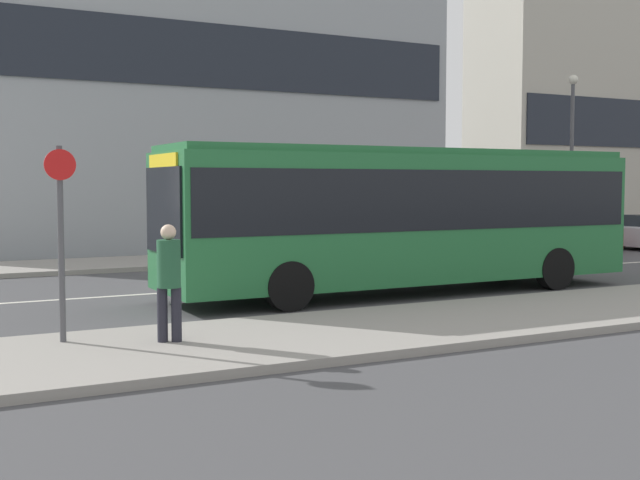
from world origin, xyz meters
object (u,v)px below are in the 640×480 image
(city_bus, at_px, (404,211))
(street_lamp, at_px, (572,140))
(bus_stop_sign, at_px, (61,228))
(pedestrian_near_stop, at_px, (169,275))
(parked_car_0, at_px, (563,236))

(city_bus, bearing_deg, street_lamp, 33.55)
(city_bus, height_order, bus_stop_sign, city_bus)
(city_bus, relative_size, pedestrian_near_stop, 6.39)
(parked_car_0, height_order, bus_stop_sign, bus_stop_sign)
(street_lamp, bearing_deg, pedestrian_near_stop, -149.40)
(pedestrian_near_stop, distance_m, bus_stop_sign, 1.68)
(city_bus, distance_m, bus_stop_sign, 8.27)
(bus_stop_sign, bearing_deg, pedestrian_near_stop, -26.97)
(city_bus, bearing_deg, parked_car_0, 31.54)
(parked_car_0, xyz_separation_m, pedestrian_near_stop, (-16.87, -9.44, 0.48))
(parked_car_0, height_order, street_lamp, street_lamp)
(street_lamp, bearing_deg, city_bus, -148.59)
(parked_car_0, relative_size, bus_stop_sign, 1.41)
(parked_car_0, bearing_deg, pedestrian_near_stop, -150.77)
(city_bus, xyz_separation_m, parked_car_0, (10.47, 5.90, -1.20))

